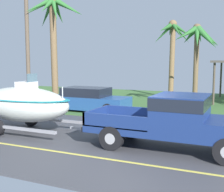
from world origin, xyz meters
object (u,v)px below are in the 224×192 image
parked_sedan_near (89,100)px  palm_tree_near_left (54,22)px  palm_tree_far_left (173,41)px  palm_tree_mid (199,41)px  utility_pole (27,34)px  boat_on_trailer (23,104)px  pickup_truck_towing (180,120)px

parked_sedan_near → palm_tree_near_left: palm_tree_near_left is taller
palm_tree_near_left → palm_tree_far_left: bearing=51.2°
palm_tree_mid → utility_pole: (-9.39, -4.25, 0.40)m
palm_tree_near_left → palm_tree_mid: (8.29, 3.08, -1.21)m
boat_on_trailer → parked_sedan_near: (0.05, 5.49, -0.48)m
boat_on_trailer → utility_pole: bearing=127.5°
palm_tree_near_left → palm_tree_far_left: (5.75, 7.16, -0.90)m
pickup_truck_towing → boat_on_trailer: boat_on_trailer is taller
boat_on_trailer → palm_tree_near_left: palm_tree_near_left is taller
parked_sedan_near → palm_tree_near_left: bearing=164.9°
palm_tree_far_left → parked_sedan_near: bearing=-110.1°
boat_on_trailer → palm_tree_mid: bearing=59.6°
parked_sedan_near → palm_tree_far_left: (2.90, 7.93, 3.71)m
pickup_truck_towing → parked_sedan_near: pickup_truck_towing is taller
palm_tree_near_left → parked_sedan_near: bearing=-15.1°
parked_sedan_near → palm_tree_far_left: 9.23m
palm_tree_mid → palm_tree_far_left: size_ratio=0.86×
parked_sedan_near → palm_tree_mid: size_ratio=0.89×
pickup_truck_towing → parked_sedan_near: bearing=139.2°
pickup_truck_towing → palm_tree_far_left: palm_tree_far_left is taller
palm_tree_near_left → palm_tree_far_left: 9.23m
palm_tree_far_left → palm_tree_mid: bearing=-58.1°
pickup_truck_towing → palm_tree_mid: (-0.93, 9.34, 3.06)m
parked_sedan_near → pickup_truck_towing: bearing=-40.8°
boat_on_trailer → palm_tree_near_left: (-2.81, 6.26, 4.13)m
palm_tree_mid → utility_pole: utility_pole is taller
pickup_truck_towing → palm_tree_near_left: bearing=145.8°
pickup_truck_towing → boat_on_trailer: (-6.42, 0.00, 0.13)m
pickup_truck_towing → palm_tree_mid: size_ratio=1.10×
pickup_truck_towing → palm_tree_far_left: (-3.47, 13.43, 3.36)m
utility_pole → palm_tree_near_left: bearing=46.8°
palm_tree_near_left → utility_pole: size_ratio=0.81×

